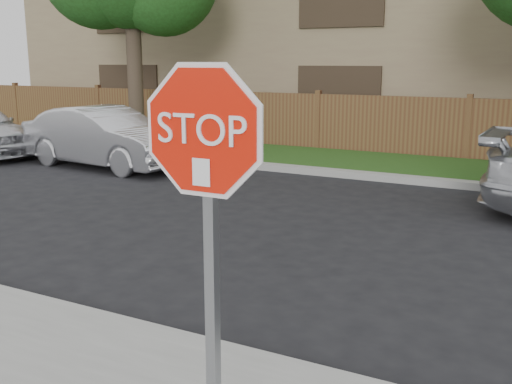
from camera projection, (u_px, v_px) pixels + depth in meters
The scene contains 7 objects.
ground at pixel (246, 357), 5.19m from camera, with size 90.00×90.00×0.00m, color black.
far_curb at pixel (439, 182), 12.20m from camera, with size 70.00×0.30×0.15m, color gray.
grass_strip at pixel (454, 170), 13.63m from camera, with size 70.00×3.00×0.12m, color #1E4714.
fence at pixel (468, 131), 14.85m from camera, with size 70.00×0.12×1.60m, color #55321E.
apartment_building at pixel (503, 28), 19.09m from camera, with size 35.20×9.20×7.20m.
stop_sign at pixel (206, 189), 3.25m from camera, with size 1.01×0.13×2.55m.
sedan_left at pixel (105, 137), 14.19m from camera, with size 1.52×4.37×1.44m, color silver.
Camera 1 is at (2.31, -4.16, 2.52)m, focal length 42.00 mm.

